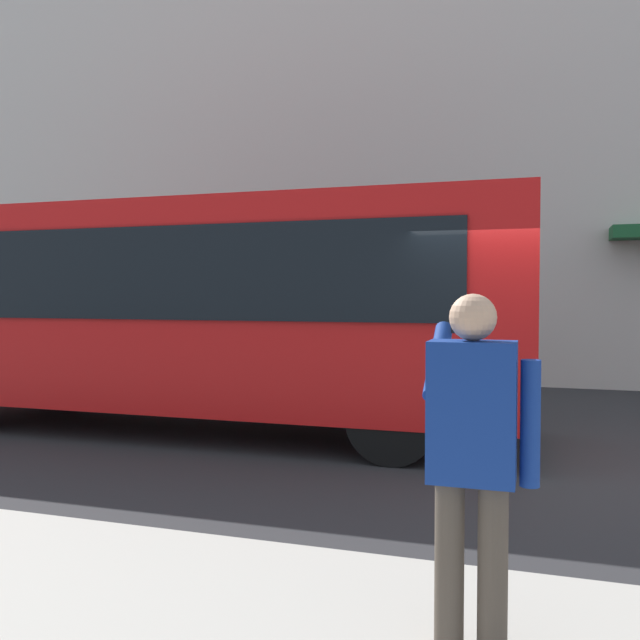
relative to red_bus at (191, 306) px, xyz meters
name	(u,v)px	position (x,y,z in m)	size (l,w,h in m)	color
ground_plane	(534,462)	(-4.49, 0.50, -1.68)	(60.00, 60.00, 0.00)	#2B2B2D
building_facade_far	(540,90)	(-4.50, -6.30, 4.30)	(28.00, 1.55, 12.00)	beige
red_bus	(191,306)	(0.00, 0.00, 0.00)	(9.05, 2.54, 3.08)	red
pedestrian_photographer	(473,445)	(-4.23, 5.06, -0.54)	(0.53, 0.52, 1.70)	#4C4238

